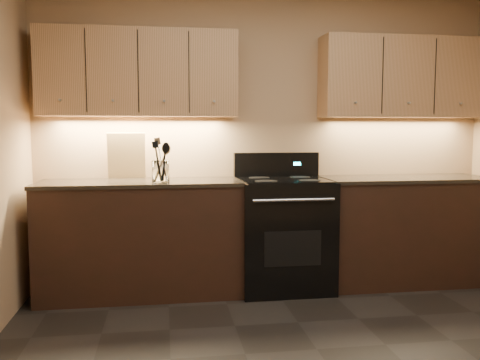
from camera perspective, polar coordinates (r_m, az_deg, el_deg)
name	(u,v)px	position (r m, az deg, el deg)	size (l,w,h in m)	color
wall_back	(267,134)	(4.53, 3.02, 5.13)	(4.00, 0.04, 2.60)	tan
counter_left	(141,238)	(4.24, -11.02, -6.36)	(1.62, 0.62, 0.93)	black
counter_right	(404,229)	(4.72, 17.96, -5.30)	(1.46, 0.62, 0.93)	black
stove	(283,232)	(4.33, 4.86, -5.85)	(0.76, 0.68, 1.14)	black
upper_cab_left	(139,73)	(4.32, -11.27, 11.65)	(1.60, 0.30, 0.70)	tan
upper_cab_right	(401,78)	(4.80, 17.63, 10.89)	(1.44, 0.30, 0.70)	tan
outlet_plate	(117,156)	(4.46, -13.59, 2.66)	(0.09, 0.01, 0.12)	#B2B5BA
utensil_crock	(161,172)	(4.03, -8.90, 0.88)	(0.17, 0.17, 0.17)	white
cutting_board	(126,156)	(4.40, -12.63, 2.68)	(0.31, 0.02, 0.40)	tan
wooden_spoon	(155,162)	(4.01, -9.47, 2.00)	(0.06, 0.06, 0.29)	tan
black_spoon	(161,161)	(4.05, -8.85, 2.16)	(0.06, 0.06, 0.30)	black
black_turner	(161,160)	(4.01, -8.85, 2.23)	(0.08, 0.08, 0.32)	black
steel_spatula	(165,158)	(4.03, -8.43, 2.47)	(0.08, 0.08, 0.35)	silver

